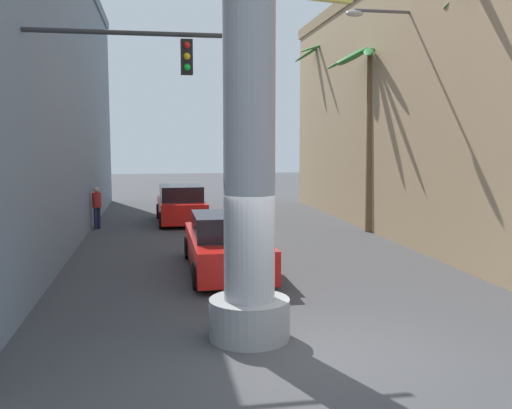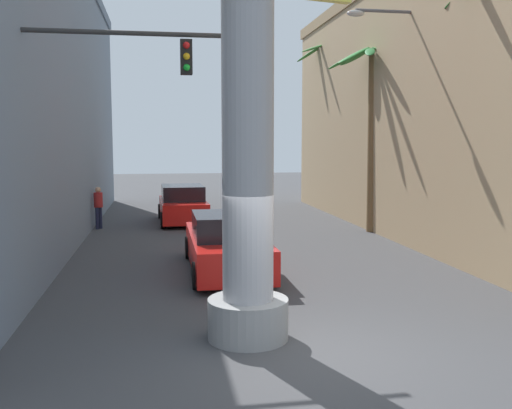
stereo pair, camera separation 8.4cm
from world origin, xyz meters
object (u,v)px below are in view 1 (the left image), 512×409
at_px(car_lead, 226,245).
at_px(pedestrian_far_left, 97,204).
at_px(palm_tree_near_right, 499,65).
at_px(palm_tree_far_right, 327,102).
at_px(neon_sign_pole, 249,7).
at_px(traffic_light_mast, 56,111).
at_px(street_lamp, 405,105).
at_px(car_far, 181,205).
at_px(palm_tree_mid_right, 371,117).

height_order(car_lead, pedestrian_far_left, pedestrian_far_left).
bearing_deg(palm_tree_near_right, palm_tree_far_right, 91.06).
distance_m(neon_sign_pole, car_lead, 7.06).
distance_m(traffic_light_mast, palm_tree_far_right, 18.87).
distance_m(street_lamp, palm_tree_near_right, 3.83).
height_order(car_far, palm_tree_far_right, palm_tree_far_right).
bearing_deg(car_far, palm_tree_far_right, 27.77).
distance_m(neon_sign_pole, car_far, 15.15).
bearing_deg(neon_sign_pole, palm_tree_mid_right, 59.85).
bearing_deg(pedestrian_far_left, neon_sign_pole, -73.73).
relative_size(neon_sign_pole, traffic_light_mast, 2.13).
bearing_deg(car_lead, street_lamp, 24.13).
height_order(neon_sign_pole, palm_tree_mid_right, neon_sign_pole).
xyz_separation_m(palm_tree_mid_right, palm_tree_far_right, (0.55, 7.35, 1.03)).
distance_m(street_lamp, palm_tree_far_right, 10.50).
bearing_deg(palm_tree_near_right, street_lamp, 103.83).
bearing_deg(palm_tree_near_right, car_lead, 172.40).
bearing_deg(pedestrian_far_left, palm_tree_far_right, 25.44).
xyz_separation_m(street_lamp, palm_tree_near_right, (0.90, -3.64, 0.82)).
height_order(car_lead, palm_tree_mid_right, palm_tree_mid_right).
bearing_deg(palm_tree_far_right, neon_sign_pole, -110.68).
bearing_deg(street_lamp, pedestrian_far_left, 152.12).
bearing_deg(palm_tree_far_right, car_far, -152.23).
xyz_separation_m(palm_tree_far_right, palm_tree_near_right, (0.26, -14.09, 0.03)).
relative_size(street_lamp, palm_tree_mid_right, 1.10).
bearing_deg(palm_tree_near_right, neon_sign_pole, -149.69).
bearing_deg(neon_sign_pole, car_far, 92.23).
xyz_separation_m(neon_sign_pole, traffic_light_mast, (-3.48, 2.57, -1.57)).
xyz_separation_m(neon_sign_pole, street_lamp, (6.26, 7.82, -1.04)).
xyz_separation_m(neon_sign_pole, car_far, (-0.56, 14.35, -4.83)).
bearing_deg(traffic_light_mast, neon_sign_pole, -36.41).
relative_size(car_lead, palm_tree_mid_right, 0.73).
xyz_separation_m(traffic_light_mast, car_lead, (3.70, 2.54, -3.29)).
bearing_deg(street_lamp, neon_sign_pole, -128.69).
bearing_deg(palm_tree_mid_right, traffic_light_mast, -139.63).
bearing_deg(pedestrian_far_left, car_lead, -63.27).
bearing_deg(car_lead, pedestrian_far_left, 116.73).
distance_m(car_far, palm_tree_far_right, 9.59).
xyz_separation_m(palm_tree_mid_right, palm_tree_near_right, (0.81, -6.74, 1.06)).
relative_size(street_lamp, car_far, 1.77).
bearing_deg(neon_sign_pole, palm_tree_far_right, 69.32).
bearing_deg(traffic_light_mast, car_lead, 34.49).
xyz_separation_m(street_lamp, palm_tree_far_right, (0.64, 10.45, 0.78)).
height_order(traffic_light_mast, pedestrian_far_left, traffic_light_mast).
bearing_deg(palm_tree_mid_right, palm_tree_far_right, 85.70).
bearing_deg(car_lead, palm_tree_near_right, -7.60).
bearing_deg(palm_tree_far_right, palm_tree_mid_right, -94.30).
xyz_separation_m(traffic_light_mast, palm_tree_far_right, (10.38, 15.71, 1.31)).
xyz_separation_m(car_lead, palm_tree_near_right, (6.94, -0.93, 4.64)).
relative_size(street_lamp, pedestrian_far_left, 4.61).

